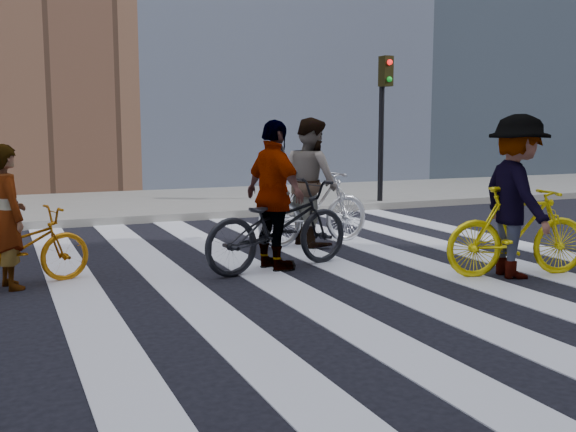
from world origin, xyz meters
TOP-DOWN VIEW (x-y plane):
  - ground at (0.00, 0.00)m, footprint 100.00×100.00m
  - sidewalk_far at (0.00, 7.50)m, footprint 100.00×5.00m
  - zebra_crosswalk at (0.00, 0.00)m, footprint 8.25×10.00m
  - traffic_signal at (4.40, 5.32)m, footprint 0.22×0.42m
  - bike_yellow_left at (-3.36, 0.54)m, footprint 1.82×1.06m
  - bike_silver_mid at (0.97, 1.71)m, footprint 1.99×0.74m
  - bike_yellow_right at (2.30, -1.27)m, footprint 1.91×0.93m
  - bike_dark_rear at (-0.24, 0.25)m, footprint 2.28×1.22m
  - rider_left at (-3.41, 0.54)m, footprint 0.54×0.68m
  - rider_mid at (0.92, 1.71)m, footprint 0.83×1.02m
  - rider_right at (2.25, -1.27)m, footprint 1.01×1.41m
  - rider_rear at (-0.29, 0.25)m, footprint 0.71×1.20m

SIDE VIEW (x-z plane):
  - ground at x=0.00m, z-range 0.00..0.00m
  - zebra_crosswalk at x=0.00m, z-range 0.00..0.01m
  - sidewalk_far at x=0.00m, z-range 0.00..0.15m
  - bike_yellow_left at x=-3.36m, z-range 0.00..0.90m
  - bike_yellow_right at x=2.30m, z-range 0.00..1.11m
  - bike_dark_rear at x=-0.24m, z-range 0.00..1.14m
  - bike_silver_mid at x=0.97m, z-range 0.00..1.17m
  - rider_left at x=-3.41m, z-range 0.00..1.63m
  - rider_rear at x=-0.29m, z-range 0.00..1.91m
  - rider_mid at x=0.92m, z-range 0.00..1.95m
  - rider_right at x=2.25m, z-range 0.00..1.97m
  - traffic_signal at x=4.40m, z-range 0.62..3.94m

